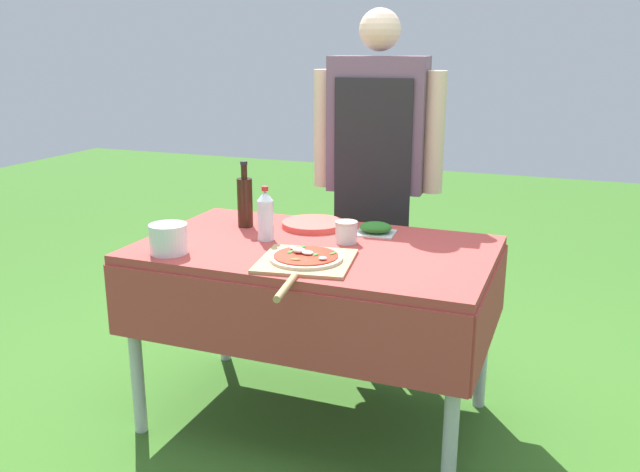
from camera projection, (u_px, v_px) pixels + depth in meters
The scene contains 10 objects.
ground_plane at pixel (316, 417), 2.86m from camera, with size 12.00×12.00×0.00m, color #386B23.
prep_table at pixel (315, 268), 2.68m from camera, with size 1.39×0.84×0.76m.
person_cook at pixel (377, 159), 3.24m from camera, with size 0.63×0.23×1.68m.
pizza_on_peel at pixel (305, 260), 2.43m from camera, with size 0.38×0.58×0.06m.
oil_bottle at pixel (245, 201), 2.90m from camera, with size 0.07×0.07×0.29m.
water_bottle at pixel (266, 215), 2.70m from camera, with size 0.07×0.07×0.22m.
herb_container at pixel (376, 228), 2.81m from camera, with size 0.17×0.15×0.05m.
mixing_tub at pixel (169, 239), 2.54m from camera, with size 0.14×0.14×0.11m, color silver.
plate_stack at pixel (313, 224), 2.92m from camera, with size 0.27×0.27×0.02m.
sauce_jar at pixel (346, 233), 2.68m from camera, with size 0.09×0.09×0.09m.
Camera 1 is at (0.94, -2.36, 1.52)m, focal length 38.00 mm.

